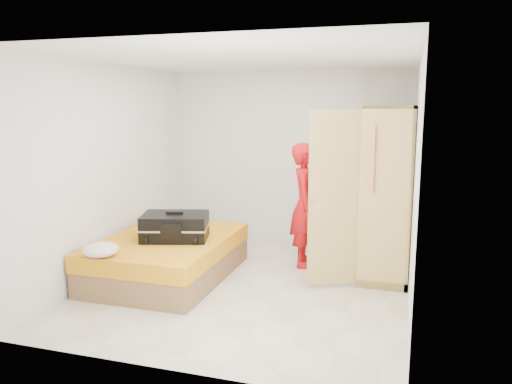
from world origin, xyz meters
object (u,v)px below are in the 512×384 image
(wardrobe, at_px, (383,197))
(suitcase, at_px, (175,227))
(bed, at_px, (168,257))
(person, at_px, (306,205))
(round_cushion, at_px, (101,250))

(wardrobe, distance_m, suitcase, 2.56)
(bed, relative_size, suitcase, 2.20)
(bed, height_order, suitcase, suitcase)
(suitcase, bearing_deg, person, 19.07)
(person, xyz_separation_m, round_cushion, (-1.85, -1.87, -0.24))
(suitcase, bearing_deg, wardrobe, 3.67)
(person, height_order, round_cushion, person)
(round_cushion, bearing_deg, person, 45.24)
(person, relative_size, round_cushion, 4.17)
(suitcase, xyz_separation_m, round_cushion, (-0.45, -0.88, -0.08))
(person, bearing_deg, suitcase, 119.20)
(wardrobe, bearing_deg, person, 172.62)
(bed, bearing_deg, wardrobe, 18.55)
(bed, bearing_deg, round_cushion, -110.40)
(bed, distance_m, round_cushion, 1.01)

